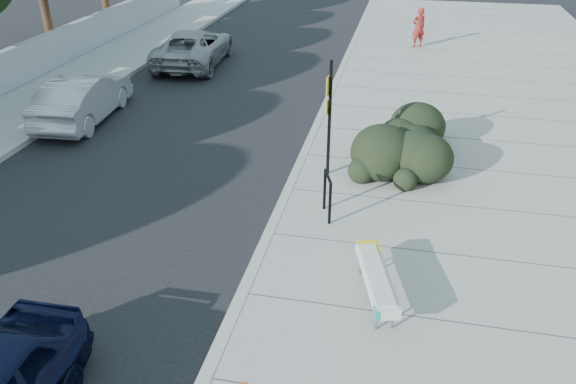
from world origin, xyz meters
name	(u,v)px	position (x,y,z in m)	size (l,w,h in m)	color
ground	(242,299)	(0.00, 0.00, 0.00)	(120.00, 120.00, 0.00)	black
sidewalk_near	(527,195)	(5.60, 5.00, 0.07)	(11.20, 50.00, 0.15)	gray
curb_near	(296,172)	(0.00, 5.00, 0.08)	(0.22, 50.00, 0.17)	#9E9E99
curb_far	(18,146)	(-8.00, 5.00, 0.08)	(0.22, 50.00, 0.17)	#9E9E99
bench	(376,278)	(2.32, 0.32, 0.62)	(0.91, 2.02, 0.59)	gray
bike_rack	(327,192)	(1.08, 2.95, 0.75)	(0.27, 0.66, 1.00)	black
sign_post	(329,112)	(0.78, 5.00, 1.78)	(0.12, 0.33, 2.89)	black
hedge	(402,131)	(2.53, 6.42, 0.87)	(1.92, 3.84, 1.44)	black
wagon_silver	(83,98)	(-7.24, 7.42, 0.72)	(1.51, 4.34, 1.43)	#ABABB0
suv_silver	(194,47)	(-6.07, 14.02, 0.71)	(2.36, 5.12, 1.42)	gray
pedestrian	(419,27)	(2.87, 18.25, 1.00)	(0.62, 0.41, 1.71)	maroon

